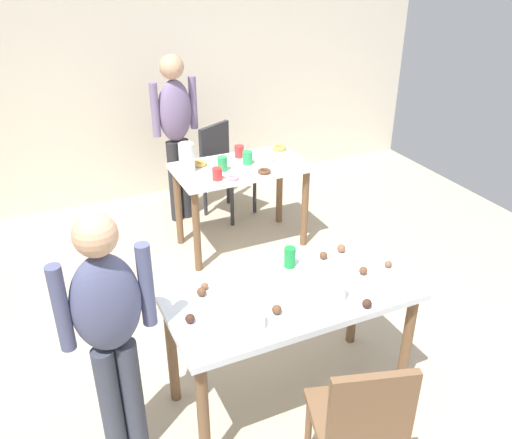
{
  "coord_description": "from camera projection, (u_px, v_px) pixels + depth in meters",
  "views": [
    {
      "loc": [
        -1.1,
        -2.07,
        2.46
      ],
      "look_at": [
        0.13,
        0.59,
        0.9
      ],
      "focal_mm": 38.06,
      "sensor_mm": 36.0,
      "label": 1
    }
  ],
  "objects": [
    {
      "name": "fork_near",
      "position": [
        298.0,
        297.0,
        2.86
      ],
      "size": [
        0.17,
        0.02,
        0.01
      ],
      "primitive_type": "cube",
      "color": "silver",
      "rests_on": "dining_table_near"
    },
    {
      "name": "donut_far_3",
      "position": [
        233.0,
        177.0,
        4.22
      ],
      "size": [
        0.1,
        0.1,
        0.03
      ],
      "primitive_type": "torus",
      "color": "pink",
      "rests_on": "dining_table_far"
    },
    {
      "name": "dining_table_far",
      "position": [
        241.0,
        179.0,
        4.54
      ],
      "size": [
        1.1,
        0.6,
        0.75
      ],
      "color": "white",
      "rests_on": "ground_plane"
    },
    {
      "name": "cake_ball_1",
      "position": [
        341.0,
        248.0,
        3.25
      ],
      "size": [
        0.05,
        0.05,
        0.05
      ],
      "primitive_type": "sphere",
      "color": "brown",
      "rests_on": "dining_table_near"
    },
    {
      "name": "cup_far_2",
      "position": [
        248.0,
        158.0,
        4.48
      ],
      "size": [
        0.08,
        0.08,
        0.11
      ],
      "primitive_type": "cylinder",
      "color": "green",
      "rests_on": "dining_table_far"
    },
    {
      "name": "donut_far_0",
      "position": [
        200.0,
        163.0,
        4.47
      ],
      "size": [
        0.12,
        0.12,
        0.04
      ],
      "primitive_type": "torus",
      "color": "gold",
      "rests_on": "dining_table_far"
    },
    {
      "name": "soda_can",
      "position": [
        290.0,
        257.0,
        3.1
      ],
      "size": [
        0.07,
        0.07,
        0.12
      ],
      "primitive_type": "cylinder",
      "color": "#198438",
      "rests_on": "dining_table_near"
    },
    {
      "name": "donut_far_1",
      "position": [
        264.0,
        171.0,
        4.33
      ],
      "size": [
        0.11,
        0.11,
        0.03
      ],
      "primitive_type": "torus",
      "color": "brown",
      "rests_on": "dining_table_far"
    },
    {
      "name": "chair_near_table",
      "position": [
        361.0,
        421.0,
        2.45
      ],
      "size": [
        0.5,
        0.5,
        0.87
      ],
      "color": "brown",
      "rests_on": "ground_plane"
    },
    {
      "name": "wall_back",
      "position": [
        130.0,
        69.0,
        5.17
      ],
      "size": [
        6.4,
        0.1,
        2.6
      ],
      "primitive_type": "cube",
      "color": "beige",
      "rests_on": "ground_plane"
    },
    {
      "name": "chair_far_table",
      "position": [
        223.0,
        165.0,
        5.16
      ],
      "size": [
        0.54,
        0.54,
        0.87
      ],
      "color": "#2D2D33",
      "rests_on": "ground_plane"
    },
    {
      "name": "cake_ball_2",
      "position": [
        323.0,
        255.0,
        3.19
      ],
      "size": [
        0.05,
        0.05,
        0.05
      ],
      "primitive_type": "sphere",
      "color": "brown",
      "rests_on": "dining_table_near"
    },
    {
      "name": "cup_far_0",
      "position": [
        217.0,
        174.0,
        4.19
      ],
      "size": [
        0.08,
        0.08,
        0.1
      ],
      "primitive_type": "cylinder",
      "color": "red",
      "rests_on": "dining_table_far"
    },
    {
      "name": "cake_ball_6",
      "position": [
        363.0,
        271.0,
        3.04
      ],
      "size": [
        0.05,
        0.05,
        0.05
      ],
      "primitive_type": "sphere",
      "color": "brown",
      "rests_on": "dining_table_near"
    },
    {
      "name": "cup_far_1",
      "position": [
        222.0,
        164.0,
        4.35
      ],
      "size": [
        0.08,
        0.08,
        0.12
      ],
      "primitive_type": "cylinder",
      "color": "green",
      "rests_on": "dining_table_far"
    },
    {
      "name": "ground_plane",
      "position": [
        278.0,
        400.0,
        3.21
      ],
      "size": [
        6.4,
        6.4,
        0.0
      ],
      "primitive_type": "plane",
      "color": "tan"
    },
    {
      "name": "cake_ball_4",
      "position": [
        367.0,
        304.0,
        2.77
      ],
      "size": [
        0.05,
        0.05,
        0.05
      ],
      "primitive_type": "sphere",
      "color": "#3D2319",
      "rests_on": "dining_table_near"
    },
    {
      "name": "cake_ball_0",
      "position": [
        190.0,
        319.0,
        2.66
      ],
      "size": [
        0.05,
        0.05,
        0.05
      ],
      "primitive_type": "sphere",
      "color": "#3D2319",
      "rests_on": "dining_table_near"
    },
    {
      "name": "dining_table_near",
      "position": [
        291.0,
        308.0,
        2.95
      ],
      "size": [
        1.35,
        0.64,
        0.75
      ],
      "color": "silver",
      "rests_on": "ground_plane"
    },
    {
      "name": "cake_ball_3",
      "position": [
        201.0,
        292.0,
        2.86
      ],
      "size": [
        0.05,
        0.05,
        0.05
      ],
      "primitive_type": "sphere",
      "color": "brown",
      "rests_on": "dining_table_near"
    },
    {
      "name": "mixing_bowl",
      "position": [
        247.0,
        320.0,
        2.64
      ],
      "size": [
        0.18,
        0.18,
        0.07
      ],
      "primitive_type": "cylinder",
      "color": "white",
      "rests_on": "dining_table_near"
    },
    {
      "name": "cake_ball_5",
      "position": [
        388.0,
        264.0,
        3.11
      ],
      "size": [
        0.04,
        0.04,
        0.04
      ],
      "primitive_type": "sphere",
      "color": "brown",
      "rests_on": "dining_table_near"
    },
    {
      "name": "cup_far_3",
      "position": [
        239.0,
        151.0,
        4.62
      ],
      "size": [
        0.08,
        0.08,
        0.1
      ],
      "primitive_type": "cylinder",
      "color": "red",
      "rests_on": "dining_table_far"
    },
    {
      "name": "pitcher_far",
      "position": [
        187.0,
        158.0,
        4.31
      ],
      "size": [
        0.13,
        0.13,
        0.24
      ],
      "primitive_type": "cylinder",
      "color": "white",
      "rests_on": "dining_table_far"
    },
    {
      "name": "cake_ball_8",
      "position": [
        277.0,
        310.0,
        2.73
      ],
      "size": [
        0.05,
        0.05,
        0.05
      ],
      "primitive_type": "sphere",
      "color": "brown",
      "rests_on": "dining_table_near"
    },
    {
      "name": "cup_near_0",
      "position": [
        339.0,
        290.0,
        2.82
      ],
      "size": [
        0.08,
        0.08,
        0.12
      ],
      "primitive_type": "cylinder",
      "color": "white",
      "rests_on": "dining_table_near"
    },
    {
      "name": "donut_far_2",
      "position": [
        268.0,
        159.0,
        4.56
      ],
      "size": [
        0.11,
        0.11,
        0.03
      ],
      "primitive_type": "torus",
      "color": "white",
      "rests_on": "dining_table_far"
    },
    {
      "name": "person_girl_near",
      "position": [
        110.0,
        326.0,
        2.5
      ],
      "size": [
        0.45,
        0.21,
        1.43
      ],
      "color": "#383D4C",
      "rests_on": "ground_plane"
    },
    {
      "name": "donut_far_4",
      "position": [
        279.0,
        148.0,
        4.79
      ],
      "size": [
        0.13,
        0.13,
        0.04
      ],
      "primitive_type": "torus",
      "color": "gold",
      "rests_on": "dining_table_far"
    },
    {
      "name": "person_adult_far",
      "position": [
        176.0,
        125.0,
        4.84
      ],
      "size": [
        0.45,
        0.26,
        1.55
      ],
      "color": "#28282D",
      "rests_on": "ground_plane"
    },
    {
      "name": "cake_ball_7",
      "position": [
        205.0,
        286.0,
        2.92
      ],
      "size": [
        0.04,
        0.04,
        0.04
      ],
      "primitive_type": "sphere",
      "color": "brown",
      "rests_on": "dining_table_near"
    }
  ]
}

